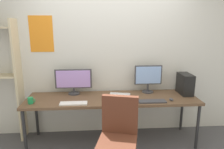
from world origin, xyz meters
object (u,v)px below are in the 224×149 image
(monitor_right, at_px, (148,77))
(pc_tower, at_px, (185,84))
(keyboard_left, at_px, (74,103))
(office_chair, at_px, (118,146))
(laptop_closed, at_px, (120,96))
(computer_mouse, at_px, (171,99))
(keyboard_right, at_px, (152,101))
(monitor_left, at_px, (74,80))
(desk, at_px, (112,100))
(coffee_mug, at_px, (31,100))

(monitor_right, xyz_separation_m, pc_tower, (0.57, -0.11, -0.09))
(monitor_right, relative_size, keyboard_left, 1.18)
(office_chair, relative_size, laptop_closed, 3.09)
(monitor_right, height_order, computer_mouse, monitor_right)
(pc_tower, bearing_deg, computer_mouse, -137.87)
(office_chair, relative_size, computer_mouse, 10.31)
(pc_tower, xyz_separation_m, computer_mouse, (-0.32, -0.29, -0.15))
(pc_tower, bearing_deg, laptop_closed, -177.07)
(computer_mouse, bearing_deg, keyboard_right, -171.98)
(monitor_left, relative_size, keyboard_right, 1.46)
(computer_mouse, bearing_deg, desk, 167.60)
(monitor_left, xyz_separation_m, monitor_right, (1.20, -0.00, 0.03))
(computer_mouse, xyz_separation_m, laptop_closed, (-0.74, 0.23, -0.00))
(monitor_right, bearing_deg, pc_tower, -11.05)
(keyboard_right, bearing_deg, desk, 157.67)
(office_chair, xyz_separation_m, coffee_mug, (-1.18, 0.60, 0.38))
(monitor_left, height_order, keyboard_left, monitor_left)
(monitor_left, distance_m, monitor_right, 1.20)
(monitor_left, xyz_separation_m, computer_mouse, (1.46, -0.40, -0.21))
(desk, distance_m, laptop_closed, 0.14)
(office_chair, bearing_deg, keyboard_left, 137.01)
(pc_tower, bearing_deg, monitor_left, 176.38)
(keyboard_left, xyz_separation_m, keyboard_right, (1.12, 0.00, 0.00))
(pc_tower, xyz_separation_m, keyboard_left, (-1.73, -0.33, -0.15))
(keyboard_right, distance_m, laptop_closed, 0.52)
(computer_mouse, bearing_deg, office_chair, -145.43)
(laptop_closed, bearing_deg, monitor_left, 179.80)
(desk, relative_size, keyboard_left, 6.79)
(office_chair, distance_m, keyboard_left, 0.86)
(monitor_left, bearing_deg, coffee_mug, -146.14)
(office_chair, distance_m, monitor_right, 1.29)
(laptop_closed, relative_size, coffee_mug, 3.02)
(computer_mouse, height_order, coffee_mug, coffee_mug)
(office_chair, height_order, laptop_closed, office_chair)
(computer_mouse, relative_size, laptop_closed, 0.30)
(keyboard_right, xyz_separation_m, laptop_closed, (-0.44, 0.28, 0.00))
(computer_mouse, bearing_deg, monitor_left, 164.62)
(office_chair, bearing_deg, monitor_left, 122.18)
(desk, relative_size, office_chair, 2.62)
(desk, relative_size, keyboard_right, 6.57)
(keyboard_left, height_order, laptop_closed, laptop_closed)
(pc_tower, height_order, computer_mouse, pc_tower)
(monitor_left, relative_size, laptop_closed, 1.80)
(keyboard_left, xyz_separation_m, computer_mouse, (1.42, 0.04, 0.01))
(monitor_right, height_order, laptop_closed, monitor_right)
(desk, distance_m, office_chair, 0.82)
(keyboard_right, relative_size, coffee_mug, 3.72)
(keyboard_left, height_order, computer_mouse, computer_mouse)
(pc_tower, xyz_separation_m, coffee_mug, (-2.34, -0.27, -0.12))
(monitor_right, relative_size, pc_tower, 1.32)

